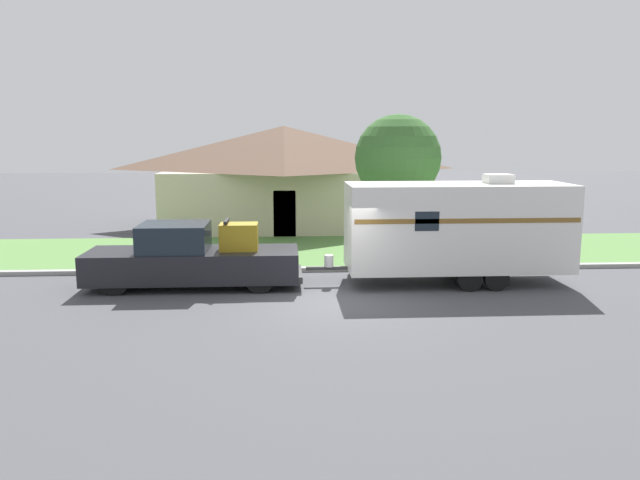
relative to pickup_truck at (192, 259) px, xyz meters
name	(u,v)px	position (x,y,z in m)	size (l,w,h in m)	color
ground_plane	(335,300)	(4.16, -1.79, -0.87)	(120.00, 120.00, 0.00)	#47474C
curb_strip	(326,269)	(4.16, 1.96, -0.80)	(80.00, 0.30, 0.14)	#999993
lawn_strip	(319,251)	(4.16, 5.61, -0.85)	(80.00, 7.00, 0.03)	#568442
house_across_street	(284,174)	(2.82, 12.85, 1.72)	(12.24, 8.09, 4.99)	beige
pickup_truck	(192,259)	(0.00, 0.00, 0.00)	(6.42, 2.05, 2.05)	black
travel_trailer	(457,227)	(8.08, 0.00, 0.90)	(8.02, 2.32, 3.37)	black
mailbox	(232,239)	(0.99, 2.68, 0.16)	(0.48, 0.20, 1.34)	brown
tree_in_yard	(398,158)	(6.90, 3.86, 2.85)	(3.12, 3.12, 5.29)	brown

